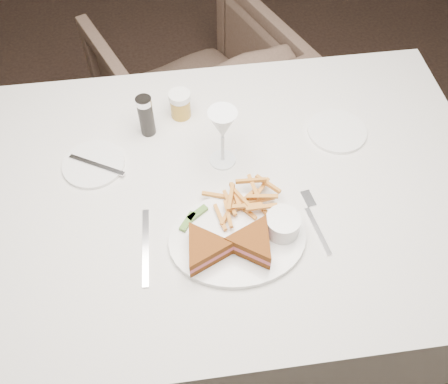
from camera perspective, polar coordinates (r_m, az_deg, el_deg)
name	(u,v)px	position (r m, az deg, el deg)	size (l,w,h in m)	color
ground	(266,241)	(2.04, 4.79, -5.64)	(5.00, 5.00, 0.00)	black
table	(221,259)	(1.57, -0.31, -7.69)	(1.38, 0.92, 0.75)	silver
chair_far	(196,88)	(2.10, -3.22, 11.80)	(0.68, 0.63, 0.70)	#4F3B30
table_setting	(229,198)	(1.19, 0.58, -0.64)	(0.82, 0.63, 0.18)	white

